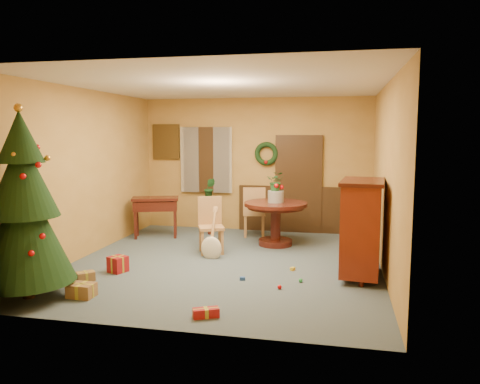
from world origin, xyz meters
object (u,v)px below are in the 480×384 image
(writing_desk, at_px, (155,207))
(christmas_tree, at_px, (24,208))
(dining_table, at_px, (276,215))
(chair_near, at_px, (211,223))
(sideboard, at_px, (362,226))

(writing_desk, bearing_deg, christmas_tree, -93.70)
(dining_table, bearing_deg, writing_desk, 176.12)
(chair_near, xyz_separation_m, writing_desk, (-1.44, 0.94, 0.09))
(dining_table, height_order, chair_near, chair_near)
(christmas_tree, bearing_deg, writing_desk, 86.30)
(christmas_tree, distance_m, writing_desk, 3.79)
(dining_table, xyz_separation_m, writing_desk, (-2.51, 0.17, 0.05))
(chair_near, relative_size, writing_desk, 0.97)
(christmas_tree, relative_size, writing_desk, 2.42)
(sideboard, bearing_deg, writing_desk, 154.65)
(sideboard, bearing_deg, christmas_tree, -156.80)
(chair_near, distance_m, christmas_tree, 3.33)
(christmas_tree, bearing_deg, chair_near, 59.00)
(chair_near, height_order, christmas_tree, christmas_tree)
(chair_near, relative_size, christmas_tree, 0.40)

